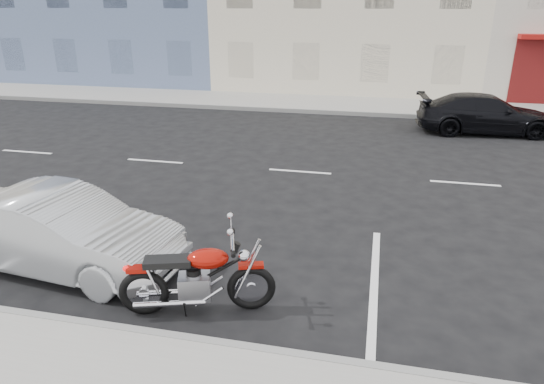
{
  "coord_description": "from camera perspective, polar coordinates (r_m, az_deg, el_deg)",
  "views": [
    {
      "loc": [
        -0.13,
        -11.59,
        4.01
      ],
      "look_at": [
        -1.93,
        -3.56,
        0.8
      ],
      "focal_mm": 32.0,
      "sensor_mm": 36.0,
      "label": 1
    }
  ],
  "objects": [
    {
      "name": "ground",
      "position": [
        12.27,
        12.55,
        1.7
      ],
      "size": [
        120.0,
        120.0,
        0.0
      ],
      "primitive_type": "plane",
      "color": "black",
      "rests_on": "ground"
    },
    {
      "name": "sidewalk_far",
      "position": [
        21.23,
        -0.85,
        10.63
      ],
      "size": [
        80.0,
        3.4,
        0.15
      ],
      "primitive_type": "cube",
      "color": "gray",
      "rests_on": "ground"
    },
    {
      "name": "curb_far",
      "position": [
        19.62,
        -2.02,
        9.74
      ],
      "size": [
        80.0,
        0.12,
        0.16
      ],
      "primitive_type": "cube",
      "color": "gray",
      "rests_on": "ground"
    },
    {
      "name": "motorcycle",
      "position": [
        6.76,
        -2.22,
        -10.09
      ],
      "size": [
        2.08,
        0.92,
        1.07
      ],
      "rotation": [
        0.0,
        0.0,
        0.31
      ],
      "color": "black",
      "rests_on": "ground"
    },
    {
      "name": "sedan_silver",
      "position": [
        8.36,
        -23.6,
        -4.33
      ],
      "size": [
        4.05,
        1.78,
        1.3
      ],
      "primitive_type": "imported",
      "rotation": [
        0.0,
        0.0,
        1.47
      ],
      "color": "#B1B5B9",
      "rests_on": "ground"
    },
    {
      "name": "car_far",
      "position": [
        17.55,
        23.82,
        8.42
      ],
      "size": [
        4.48,
        2.1,
        1.26
      ],
      "primitive_type": "imported",
      "rotation": [
        0.0,
        0.0,
        1.65
      ],
      "color": "black",
      "rests_on": "ground"
    }
  ]
}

